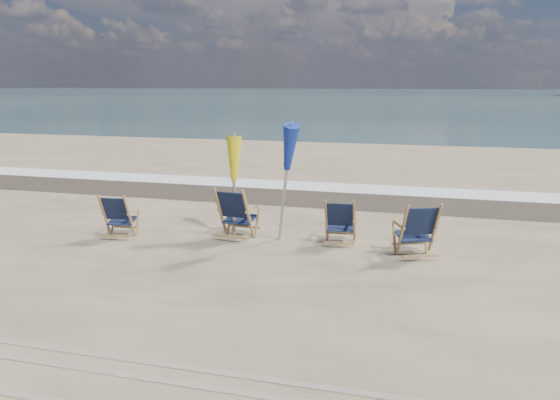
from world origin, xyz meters
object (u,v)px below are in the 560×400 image
(beach_chair_2, at_px, (354,223))
(umbrella_blue, at_px, (285,147))
(beach_chair_0, at_px, (129,217))
(beach_chair_1, at_px, (248,215))
(beach_chair_3, at_px, (435,230))
(umbrella_yellow, at_px, (233,164))

(beach_chair_2, height_order, umbrella_blue, umbrella_blue)
(beach_chair_0, xyz_separation_m, beach_chair_1, (2.24, 0.45, 0.07))
(beach_chair_0, relative_size, beach_chair_3, 0.90)
(beach_chair_1, bearing_deg, umbrella_yellow, -27.71)
(beach_chair_2, bearing_deg, umbrella_yellow, -4.48)
(beach_chair_1, distance_m, beach_chair_3, 3.40)
(beach_chair_3, relative_size, umbrella_yellow, 0.52)
(beach_chair_2, xyz_separation_m, beach_chair_3, (1.42, -0.33, 0.05))
(beach_chair_0, height_order, umbrella_blue, umbrella_blue)
(beach_chair_1, bearing_deg, umbrella_blue, -173.35)
(beach_chair_1, xyz_separation_m, beach_chair_2, (1.97, 0.20, -0.07))
(beach_chair_1, relative_size, beach_chair_3, 1.03)
(beach_chair_2, xyz_separation_m, umbrella_blue, (-1.26, -0.19, 1.38))
(beach_chair_3, bearing_deg, beach_chair_2, -34.73)
(beach_chair_0, height_order, beach_chair_1, beach_chair_1)
(beach_chair_1, xyz_separation_m, umbrella_yellow, (-0.36, 0.24, 0.91))
(beach_chair_0, relative_size, umbrella_blue, 0.39)
(beach_chair_0, xyz_separation_m, umbrella_yellow, (1.88, 0.69, 0.98))
(beach_chair_2, bearing_deg, beach_chair_0, 5.36)
(beach_chair_0, height_order, beach_chair_2, beach_chair_0)
(beach_chair_1, xyz_separation_m, beach_chair_3, (3.40, -0.14, -0.02))
(beach_chair_0, bearing_deg, beach_chair_3, 176.31)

